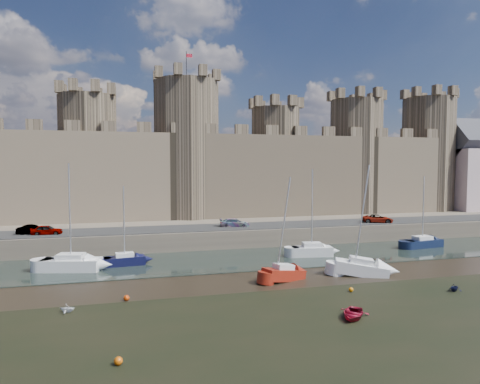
{
  "coord_description": "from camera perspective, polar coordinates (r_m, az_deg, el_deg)",
  "views": [
    {
      "loc": [
        -7.82,
        -25.03,
        11.29
      ],
      "look_at": [
        4.52,
        22.0,
        8.28
      ],
      "focal_mm": 32.0,
      "sensor_mm": 36.0,
      "label": 1
    }
  ],
  "objects": [
    {
      "name": "water_channel",
      "position": [
        50.91,
        -5.58,
        -9.24
      ],
      "size": [
        160.0,
        12.0,
        0.08
      ],
      "primitive_type": "cube",
      "color": "black",
      "rests_on": "ground"
    },
    {
      "name": "dinghy_4",
      "position": [
        33.93,
        14.82,
        -15.44
      ],
      "size": [
        3.58,
        3.73,
        0.63
      ],
      "primitive_type": "imported",
      "rotation": [
        1.57,
        0.0,
        5.61
      ],
      "color": "maroon",
      "rests_on": "ground"
    },
    {
      "name": "car_1",
      "position": [
        60.73,
        -25.9,
        -4.54
      ],
      "size": [
        3.85,
        1.47,
        1.25
      ],
      "primitive_type": "imported",
      "rotation": [
        0.0,
        0.0,
        1.61
      ],
      "color": "gray",
      "rests_on": "quay"
    },
    {
      "name": "ground",
      "position": [
        28.55,
        2.58,
        -19.75
      ],
      "size": [
        160.0,
        160.0,
        0.0
      ],
      "primitive_type": "plane",
      "color": "black",
      "rests_on": "ground"
    },
    {
      "name": "car_3",
      "position": [
        68.87,
        17.85,
        -3.42
      ],
      "size": [
        5.1,
        3.55,
        1.29
      ],
      "primitive_type": "imported",
      "rotation": [
        0.0,
        0.0,
        1.24
      ],
      "color": "gray",
      "rests_on": "quay"
    },
    {
      "name": "sailboat_4",
      "position": [
        43.01,
        5.83,
        -10.66
      ],
      "size": [
        4.68,
        3.02,
        10.22
      ],
      "rotation": [
        0.0,
        0.0,
        0.33
      ],
      "color": "maroon",
      "rests_on": "ground"
    },
    {
      "name": "sailboat_0",
      "position": [
        49.68,
        -21.61,
        -8.81
      ],
      "size": [
        6.52,
        3.78,
        11.45
      ],
      "rotation": [
        0.0,
        0.0,
        -0.24
      ],
      "color": "silver",
      "rests_on": "ground"
    },
    {
      "name": "buoy_0",
      "position": [
        26.88,
        -15.92,
        -20.85
      ],
      "size": [
        0.49,
        0.49,
        0.49
      ],
      "primitive_type": "sphere",
      "color": "#B94C08",
      "rests_on": "ground"
    },
    {
      "name": "quay",
      "position": [
        85.98,
        -9.4,
        -3.21
      ],
      "size": [
        160.0,
        60.0,
        2.5
      ],
      "primitive_type": "cube",
      "color": "#4C443A",
      "rests_on": "ground"
    },
    {
      "name": "sailboat_2",
      "position": [
        54.17,
        9.53,
        -7.62
      ],
      "size": [
        5.23,
        2.68,
        10.78
      ],
      "rotation": [
        0.0,
        0.0,
        -0.15
      ],
      "color": "silver",
      "rests_on": "ground"
    },
    {
      "name": "sailboat_3",
      "position": [
        64.24,
        23.15,
        -6.17
      ],
      "size": [
        5.77,
        2.82,
        9.73
      ],
      "rotation": [
        0.0,
        0.0,
        0.12
      ],
      "color": "black",
      "rests_on": "ground"
    },
    {
      "name": "castle",
      "position": [
        73.38,
        -9.11,
        3.8
      ],
      "size": [
        108.5,
        11.0,
        29.0
      ],
      "color": "#42382B",
      "rests_on": "quay"
    },
    {
      "name": "dinghy_7",
      "position": [
        43.73,
        26.66,
        -11.33
      ],
      "size": [
        1.67,
        1.58,
        0.69
      ],
      "primitive_type": "imported",
      "rotation": [
        1.57,
        0.0,
        2.01
      ],
      "color": "black",
      "rests_on": "ground"
    },
    {
      "name": "sailboat_5",
      "position": [
        46.38,
        15.87,
        -9.66
      ],
      "size": [
        5.67,
        3.93,
        11.42
      ],
      "rotation": [
        0.0,
        0.0,
        -0.39
      ],
      "color": "white",
      "rests_on": "ground"
    },
    {
      "name": "sailboat_1",
      "position": [
        50.4,
        -15.13,
        -8.67
      ],
      "size": [
        4.61,
        2.2,
        8.92
      ],
      "rotation": [
        0.0,
        0.0,
        0.11
      ],
      "color": "black",
      "rests_on": "ground"
    },
    {
      "name": "buoy_3",
      "position": [
        40.4,
        14.58,
        -12.49
      ],
      "size": [
        0.41,
        0.41,
        0.41
      ],
      "primitive_type": "sphere",
      "color": "#C86C08",
      "rests_on": "ground"
    },
    {
      "name": "road",
      "position": [
        60.18,
        -7.11,
        -4.83
      ],
      "size": [
        160.0,
        7.0,
        0.1
      ],
      "primitive_type": "cube",
      "color": "black",
      "rests_on": "quay"
    },
    {
      "name": "buoy_1",
      "position": [
        37.96,
        -14.9,
        -13.49
      ],
      "size": [
        0.49,
        0.49,
        0.49
      ],
      "primitive_type": "sphere",
      "color": "#BC3608",
      "rests_on": "ground"
    },
    {
      "name": "car_2",
      "position": [
        61.31,
        -0.74,
        -4.12
      ],
      "size": [
        4.5,
        2.69,
        1.22
      ],
      "primitive_type": "imported",
      "rotation": [
        0.0,
        0.0,
        1.32
      ],
      "color": "gray",
      "rests_on": "quay"
    },
    {
      "name": "car_0",
      "position": [
        59.6,
        -24.37,
        -4.64
      ],
      "size": [
        3.8,
        1.67,
        1.27
      ],
      "primitive_type": "imported",
      "rotation": [
        0.0,
        0.0,
        1.53
      ],
      "color": "gray",
      "rests_on": "quay"
    },
    {
      "name": "dinghy_3",
      "position": [
        36.49,
        -22.04,
        -14.2
      ],
      "size": [
        1.59,
        1.51,
        0.66
      ],
      "primitive_type": "imported",
      "rotation": [
        1.57,
        0.0,
        1.13
      ],
      "color": "white",
      "rests_on": "ground"
    }
  ]
}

